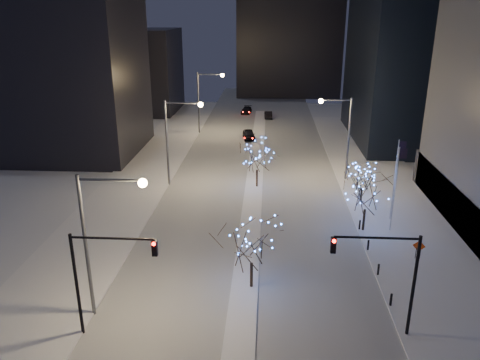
# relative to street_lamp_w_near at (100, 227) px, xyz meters

# --- Properties ---
(ground) EXTENTS (160.00, 160.00, 0.00)m
(ground) POSITION_rel_street_lamp_w_near_xyz_m (8.94, -2.00, -6.50)
(ground) COLOR silver
(ground) RESTS_ON ground
(road) EXTENTS (20.00, 130.00, 0.02)m
(road) POSITION_rel_street_lamp_w_near_xyz_m (8.94, 33.00, -6.49)
(road) COLOR #A2A7B0
(road) RESTS_ON ground
(median) EXTENTS (2.00, 80.00, 0.15)m
(median) POSITION_rel_street_lamp_w_near_xyz_m (8.94, 28.00, -6.42)
(median) COLOR silver
(median) RESTS_ON ground
(east_sidewalk) EXTENTS (10.00, 90.00, 0.15)m
(east_sidewalk) POSITION_rel_street_lamp_w_near_xyz_m (23.94, 18.00, -6.42)
(east_sidewalk) COLOR silver
(east_sidewalk) RESTS_ON ground
(west_sidewalk) EXTENTS (8.00, 90.00, 0.15)m
(west_sidewalk) POSITION_rel_street_lamp_w_near_xyz_m (-5.06, 18.00, -6.42)
(west_sidewalk) COLOR silver
(west_sidewalk) RESTS_ON ground
(filler_west_near) EXTENTS (22.00, 18.00, 24.00)m
(filler_west_near) POSITION_rel_street_lamp_w_near_xyz_m (-19.06, 38.00, 5.50)
(filler_west_near) COLOR black
(filler_west_near) RESTS_ON ground
(filler_west_far) EXTENTS (18.00, 16.00, 16.00)m
(filler_west_far) POSITION_rel_street_lamp_w_near_xyz_m (-17.06, 68.00, 1.50)
(filler_west_far) COLOR black
(filler_west_far) RESTS_ON ground
(horizon_block) EXTENTS (24.00, 14.00, 42.00)m
(horizon_block) POSITION_rel_street_lamp_w_near_xyz_m (14.94, 90.00, 14.50)
(horizon_block) COLOR black
(horizon_block) RESTS_ON ground
(street_lamp_w_near) EXTENTS (4.40, 0.56, 10.00)m
(street_lamp_w_near) POSITION_rel_street_lamp_w_near_xyz_m (0.00, 0.00, 0.00)
(street_lamp_w_near) COLOR #595E66
(street_lamp_w_near) RESTS_ON ground
(street_lamp_w_mid) EXTENTS (4.40, 0.56, 10.00)m
(street_lamp_w_mid) POSITION_rel_street_lamp_w_near_xyz_m (0.00, 25.00, 0.00)
(street_lamp_w_mid) COLOR #595E66
(street_lamp_w_mid) RESTS_ON ground
(street_lamp_w_far) EXTENTS (4.40, 0.56, 10.00)m
(street_lamp_w_far) POSITION_rel_street_lamp_w_near_xyz_m (0.00, 50.00, 0.00)
(street_lamp_w_far) COLOR #595E66
(street_lamp_w_far) RESTS_ON ground
(street_lamp_east) EXTENTS (3.90, 0.56, 10.00)m
(street_lamp_east) POSITION_rel_street_lamp_w_near_xyz_m (19.02, 28.00, -0.05)
(street_lamp_east) COLOR #595E66
(street_lamp_east) RESTS_ON ground
(traffic_signal_west) EXTENTS (5.26, 0.43, 7.00)m
(traffic_signal_west) POSITION_rel_street_lamp_w_near_xyz_m (0.50, -2.00, -1.74)
(traffic_signal_west) COLOR black
(traffic_signal_west) RESTS_ON ground
(traffic_signal_east) EXTENTS (5.26, 0.43, 7.00)m
(traffic_signal_east) POSITION_rel_street_lamp_w_near_xyz_m (17.88, -1.00, -1.74)
(traffic_signal_east) COLOR black
(traffic_signal_east) RESTS_ON ground
(flagpoles) EXTENTS (1.35, 2.60, 8.00)m
(flagpoles) POSITION_rel_street_lamp_w_near_xyz_m (22.30, 15.25, -1.70)
(flagpoles) COLOR silver
(flagpoles) RESTS_ON east_sidewalk
(bollards) EXTENTS (0.16, 12.16, 0.90)m
(bollards) POSITION_rel_street_lamp_w_near_xyz_m (19.14, 8.00, -5.90)
(bollards) COLOR black
(bollards) RESTS_ON east_sidewalk
(car_near) EXTENTS (2.45, 4.67, 1.52)m
(car_near) POSITION_rel_street_lamp_w_near_xyz_m (7.44, 46.31, -5.74)
(car_near) COLOR black
(car_near) RESTS_ON ground
(car_mid) EXTENTS (1.60, 4.16, 1.35)m
(car_mid) POSITION_rel_street_lamp_w_near_xyz_m (10.44, 62.08, -5.82)
(car_mid) COLOR black
(car_mid) RESTS_ON ground
(car_far) EXTENTS (2.22, 4.52, 1.26)m
(car_far) POSITION_rel_street_lamp_w_near_xyz_m (6.09, 66.20, -5.87)
(car_far) COLOR black
(car_far) RESTS_ON ground
(holiday_tree_median_near) EXTENTS (4.71, 4.71, 5.55)m
(holiday_tree_median_near) POSITION_rel_street_lamp_w_near_xyz_m (9.44, 3.78, -2.77)
(holiday_tree_median_near) COLOR black
(holiday_tree_median_near) RESTS_ON median
(holiday_tree_median_far) EXTENTS (4.69, 4.69, 5.45)m
(holiday_tree_median_far) POSITION_rel_street_lamp_w_near_xyz_m (9.28, 24.75, -2.79)
(holiday_tree_median_far) COLOR black
(holiday_tree_median_far) RESTS_ON median
(holiday_tree_plaza_near) EXTENTS (5.11, 5.11, 5.92)m
(holiday_tree_plaza_near) POSITION_rel_street_lamp_w_near_xyz_m (19.44, 13.88, -2.54)
(holiday_tree_plaza_near) COLOR black
(holiday_tree_plaza_near) RESTS_ON east_sidewalk
(holiday_tree_plaza_far) EXTENTS (4.42, 4.42, 4.13)m
(holiday_tree_plaza_far) POSITION_rel_street_lamp_w_near_xyz_m (20.55, 21.12, -3.74)
(holiday_tree_plaza_far) COLOR black
(holiday_tree_plaza_far) RESTS_ON east_sidewalk
(construction_sign) EXTENTS (0.96, 0.33, 1.64)m
(construction_sign) POSITION_rel_street_lamp_w_near_xyz_m (22.92, 8.75, -5.36)
(construction_sign) COLOR black
(construction_sign) RESTS_ON east_sidewalk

